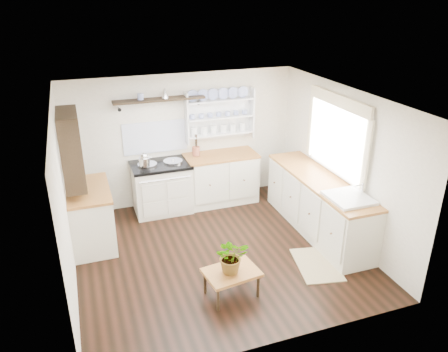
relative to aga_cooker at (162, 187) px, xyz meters
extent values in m
cube|color=black|center=(0.49, -1.57, -0.45)|extent=(4.00, 3.80, 0.01)
cube|color=beige|center=(0.49, 0.33, 0.70)|extent=(4.00, 0.02, 2.30)
cube|color=beige|center=(2.49, -1.57, 0.70)|extent=(0.02, 3.80, 2.30)
cube|color=beige|center=(-1.51, -1.57, 0.70)|extent=(0.02, 3.80, 2.30)
cube|color=white|center=(0.49, -1.57, 1.85)|extent=(4.00, 3.80, 0.01)
cube|color=white|center=(2.45, -1.42, 1.05)|extent=(0.04, 1.40, 1.00)
cube|color=white|center=(2.43, -1.42, 1.05)|extent=(0.02, 1.50, 1.10)
cube|color=beige|center=(2.41, -1.42, 1.63)|extent=(0.04, 1.55, 0.18)
cube|color=beige|center=(0.00, 0.00, -0.03)|extent=(0.94, 0.61, 0.83)
cube|color=black|center=(0.00, 0.00, 0.41)|extent=(0.98, 0.65, 0.05)
cylinder|color=silver|center=(-0.22, 0.00, 0.45)|extent=(0.32, 0.32, 0.03)
cylinder|color=silver|center=(0.22, 0.00, 0.45)|extent=(0.32, 0.32, 0.03)
cylinder|color=silver|center=(0.00, -0.35, 0.29)|extent=(0.85, 0.02, 0.02)
cube|color=beige|center=(1.09, 0.03, -0.01)|extent=(1.25, 0.60, 0.88)
cube|color=brown|center=(1.09, 0.03, 0.43)|extent=(1.27, 0.63, 0.04)
cube|color=beige|center=(2.19, -1.47, -0.01)|extent=(0.60, 2.40, 0.88)
cube|color=brown|center=(2.19, -1.47, 0.43)|extent=(0.62, 2.43, 0.04)
cube|color=white|center=(2.19, -2.22, 0.35)|extent=(0.55, 0.60, 0.28)
cylinder|color=silver|center=(2.39, -2.22, 0.55)|extent=(0.02, 0.02, 0.22)
cube|color=beige|center=(-1.21, -0.67, -0.01)|extent=(0.60, 1.10, 0.88)
cube|color=brown|center=(-1.21, -0.67, 0.43)|extent=(0.62, 1.13, 0.04)
cube|color=white|center=(1.14, 0.31, 1.10)|extent=(1.20, 0.03, 0.90)
cube|color=white|center=(1.14, 0.22, 1.10)|extent=(1.20, 0.22, 0.02)
cylinder|color=navy|center=(1.14, 0.23, 1.37)|extent=(0.20, 0.02, 0.20)
cube|color=black|center=(0.09, 0.20, 1.47)|extent=(1.50, 0.24, 0.04)
cone|color=black|center=(-0.56, 0.27, 1.36)|extent=(0.06, 0.20, 0.06)
cone|color=black|center=(0.74, 0.27, 1.36)|extent=(0.06, 0.20, 0.06)
cube|color=black|center=(-1.35, -0.67, 1.10)|extent=(0.28, 0.80, 1.05)
cylinder|color=brown|center=(0.66, 0.11, 0.54)|extent=(0.13, 0.13, 0.15)
cube|color=brown|center=(0.34, -2.54, -0.11)|extent=(0.72, 0.56, 0.04)
cylinder|color=black|center=(0.09, -2.76, -0.29)|extent=(0.04, 0.04, 0.32)
cylinder|color=black|center=(0.03, -2.40, -0.29)|extent=(0.04, 0.04, 0.32)
cylinder|color=black|center=(0.64, -2.69, -0.29)|extent=(0.04, 0.04, 0.32)
cylinder|color=black|center=(0.59, -2.32, -0.29)|extent=(0.04, 0.04, 0.32)
imported|color=#3F7233|center=(0.34, -2.54, 0.14)|extent=(0.45, 0.41, 0.45)
cube|color=olive|center=(1.69, -2.34, -0.44)|extent=(0.71, 0.94, 0.02)
camera|label=1|loc=(-1.24, -6.75, 3.15)|focal=35.00mm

